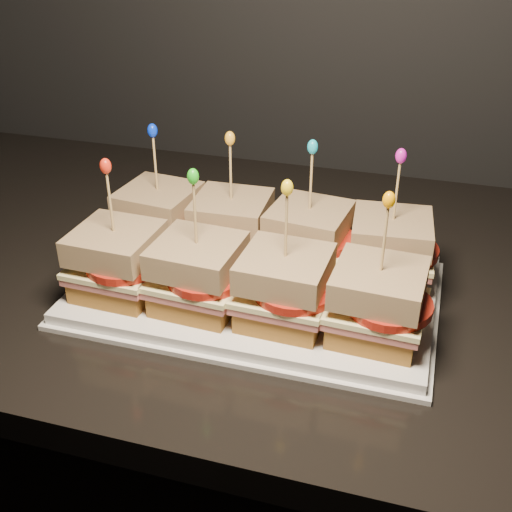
# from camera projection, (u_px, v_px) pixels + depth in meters

# --- Properties ---
(cabinet) EXTENTS (2.39, 0.63, 0.83)m
(cabinet) POSITION_uv_depth(u_px,v_px,m) (102.00, 456.00, 1.13)
(cabinet) COLOR black
(cabinet) RESTS_ON ground
(granite_slab) EXTENTS (2.43, 0.67, 0.04)m
(granite_slab) POSITION_uv_depth(u_px,v_px,m) (65.00, 240.00, 0.91)
(granite_slab) COLOR black
(granite_slab) RESTS_ON cabinet
(platter) EXTENTS (0.40, 0.25, 0.02)m
(platter) POSITION_uv_depth(u_px,v_px,m) (256.00, 290.00, 0.75)
(platter) COLOR white
(platter) RESTS_ON granite_slab
(platter_rim) EXTENTS (0.42, 0.26, 0.01)m
(platter_rim) POSITION_uv_depth(u_px,v_px,m) (256.00, 294.00, 0.75)
(platter_rim) COLOR white
(platter_rim) RESTS_ON granite_slab
(sandwich_0_bread_bot) EXTENTS (0.09, 0.09, 0.02)m
(sandwich_0_bread_bot) POSITION_uv_depth(u_px,v_px,m) (161.00, 236.00, 0.82)
(sandwich_0_bread_bot) COLOR brown
(sandwich_0_bread_bot) RESTS_ON platter
(sandwich_0_ham) EXTENTS (0.10, 0.10, 0.01)m
(sandwich_0_ham) POSITION_uv_depth(u_px,v_px,m) (160.00, 224.00, 0.81)
(sandwich_0_ham) COLOR #BB5152
(sandwich_0_ham) RESTS_ON sandwich_0_bread_bot
(sandwich_0_cheese) EXTENTS (0.11, 0.10, 0.01)m
(sandwich_0_cheese) POSITION_uv_depth(u_px,v_px,m) (160.00, 220.00, 0.81)
(sandwich_0_cheese) COLOR #FFF7AA
(sandwich_0_cheese) RESTS_ON sandwich_0_ham
(sandwich_0_tomato) EXTENTS (0.09, 0.09, 0.01)m
(sandwich_0_tomato) POSITION_uv_depth(u_px,v_px,m) (166.00, 217.00, 0.80)
(sandwich_0_tomato) COLOR #B42214
(sandwich_0_tomato) RESTS_ON sandwich_0_cheese
(sandwich_0_bread_top) EXTENTS (0.10, 0.10, 0.03)m
(sandwich_0_bread_top) POSITION_uv_depth(u_px,v_px,m) (158.00, 200.00, 0.80)
(sandwich_0_bread_top) COLOR #562C10
(sandwich_0_bread_top) RESTS_ON sandwich_0_tomato
(sandwich_0_pick) EXTENTS (0.00, 0.00, 0.09)m
(sandwich_0_pick) POSITION_uv_depth(u_px,v_px,m) (155.00, 166.00, 0.77)
(sandwich_0_pick) COLOR tan
(sandwich_0_pick) RESTS_ON sandwich_0_bread_top
(sandwich_0_frill) EXTENTS (0.01, 0.01, 0.02)m
(sandwich_0_frill) POSITION_uv_depth(u_px,v_px,m) (152.00, 130.00, 0.75)
(sandwich_0_frill) COLOR #072CDE
(sandwich_0_frill) RESTS_ON sandwich_0_pick
(sandwich_1_bread_bot) EXTENTS (0.09, 0.09, 0.02)m
(sandwich_1_bread_bot) POSITION_uv_depth(u_px,v_px,m) (232.00, 246.00, 0.80)
(sandwich_1_bread_bot) COLOR brown
(sandwich_1_bread_bot) RESTS_ON platter
(sandwich_1_ham) EXTENTS (0.10, 0.09, 0.01)m
(sandwich_1_ham) POSITION_uv_depth(u_px,v_px,m) (232.00, 235.00, 0.79)
(sandwich_1_ham) COLOR #BB5152
(sandwich_1_ham) RESTS_ON sandwich_1_bread_bot
(sandwich_1_cheese) EXTENTS (0.10, 0.10, 0.01)m
(sandwich_1_cheese) POSITION_uv_depth(u_px,v_px,m) (232.00, 230.00, 0.79)
(sandwich_1_cheese) COLOR #FFF7AA
(sandwich_1_cheese) RESTS_ON sandwich_1_ham
(sandwich_1_tomato) EXTENTS (0.09, 0.09, 0.01)m
(sandwich_1_tomato) POSITION_uv_depth(u_px,v_px,m) (240.00, 228.00, 0.77)
(sandwich_1_tomato) COLOR #B42214
(sandwich_1_tomato) RESTS_ON sandwich_1_cheese
(sandwich_1_bread_top) EXTENTS (0.09, 0.09, 0.03)m
(sandwich_1_bread_top) POSITION_uv_depth(u_px,v_px,m) (231.00, 210.00, 0.77)
(sandwich_1_bread_top) COLOR #562C10
(sandwich_1_bread_top) RESTS_ON sandwich_1_tomato
(sandwich_1_pick) EXTENTS (0.00, 0.00, 0.09)m
(sandwich_1_pick) POSITION_uv_depth(u_px,v_px,m) (231.00, 175.00, 0.75)
(sandwich_1_pick) COLOR tan
(sandwich_1_pick) RESTS_ON sandwich_1_bread_top
(sandwich_1_frill) EXTENTS (0.01, 0.01, 0.02)m
(sandwich_1_frill) POSITION_uv_depth(u_px,v_px,m) (230.00, 138.00, 0.73)
(sandwich_1_frill) COLOR gold
(sandwich_1_frill) RESTS_ON sandwich_1_pick
(sandwich_2_bread_bot) EXTENTS (0.10, 0.10, 0.02)m
(sandwich_2_bread_bot) POSITION_uv_depth(u_px,v_px,m) (307.00, 257.00, 0.77)
(sandwich_2_bread_bot) COLOR brown
(sandwich_2_bread_bot) RESTS_ON platter
(sandwich_2_ham) EXTENTS (0.10, 0.10, 0.01)m
(sandwich_2_ham) POSITION_uv_depth(u_px,v_px,m) (308.00, 245.00, 0.77)
(sandwich_2_ham) COLOR #BB5152
(sandwich_2_ham) RESTS_ON sandwich_2_bread_bot
(sandwich_2_cheese) EXTENTS (0.11, 0.10, 0.01)m
(sandwich_2_cheese) POSITION_uv_depth(u_px,v_px,m) (308.00, 240.00, 0.76)
(sandwich_2_cheese) COLOR #FFF7AA
(sandwich_2_cheese) RESTS_ON sandwich_2_ham
(sandwich_2_tomato) EXTENTS (0.09, 0.09, 0.01)m
(sandwich_2_tomato) POSITION_uv_depth(u_px,v_px,m) (317.00, 238.00, 0.75)
(sandwich_2_tomato) COLOR #B42214
(sandwich_2_tomato) RESTS_ON sandwich_2_cheese
(sandwich_2_bread_top) EXTENTS (0.10, 0.10, 0.03)m
(sandwich_2_bread_top) POSITION_uv_depth(u_px,v_px,m) (309.00, 220.00, 0.75)
(sandwich_2_bread_top) COLOR #562C10
(sandwich_2_bread_top) RESTS_ON sandwich_2_tomato
(sandwich_2_pick) EXTENTS (0.00, 0.00, 0.09)m
(sandwich_2_pick) POSITION_uv_depth(u_px,v_px,m) (311.00, 185.00, 0.73)
(sandwich_2_pick) COLOR tan
(sandwich_2_pick) RESTS_ON sandwich_2_bread_top
(sandwich_2_frill) EXTENTS (0.01, 0.01, 0.02)m
(sandwich_2_frill) POSITION_uv_depth(u_px,v_px,m) (313.00, 147.00, 0.70)
(sandwich_2_frill) COLOR #15A4C7
(sandwich_2_frill) RESTS_ON sandwich_2_pick
(sandwich_3_bread_bot) EXTENTS (0.09, 0.09, 0.02)m
(sandwich_3_bread_bot) POSITION_uv_depth(u_px,v_px,m) (387.00, 268.00, 0.75)
(sandwich_3_bread_bot) COLOR brown
(sandwich_3_bread_bot) RESTS_ON platter
(sandwich_3_ham) EXTENTS (0.10, 0.10, 0.01)m
(sandwich_3_ham) POSITION_uv_depth(u_px,v_px,m) (389.00, 257.00, 0.74)
(sandwich_3_ham) COLOR #BB5152
(sandwich_3_ham) RESTS_ON sandwich_3_bread_bot
(sandwich_3_cheese) EXTENTS (0.10, 0.10, 0.01)m
(sandwich_3_cheese) POSITION_uv_depth(u_px,v_px,m) (390.00, 251.00, 0.74)
(sandwich_3_cheese) COLOR #FFF7AA
(sandwich_3_cheese) RESTS_ON sandwich_3_ham
(sandwich_3_tomato) EXTENTS (0.09, 0.09, 0.01)m
(sandwich_3_tomato) POSITION_uv_depth(u_px,v_px,m) (400.00, 250.00, 0.73)
(sandwich_3_tomato) COLOR #B42214
(sandwich_3_tomato) RESTS_ON sandwich_3_cheese
(sandwich_3_bread_top) EXTENTS (0.10, 0.10, 0.03)m
(sandwich_3_bread_top) POSITION_uv_depth(u_px,v_px,m) (392.00, 231.00, 0.72)
(sandwich_3_bread_top) COLOR #562C10
(sandwich_3_bread_top) RESTS_ON sandwich_3_tomato
(sandwich_3_pick) EXTENTS (0.00, 0.00, 0.09)m
(sandwich_3_pick) POSITION_uv_depth(u_px,v_px,m) (396.00, 195.00, 0.70)
(sandwich_3_pick) COLOR tan
(sandwich_3_pick) RESTS_ON sandwich_3_bread_top
(sandwich_3_frill) EXTENTS (0.01, 0.01, 0.02)m
(sandwich_3_frill) POSITION_uv_depth(u_px,v_px,m) (401.00, 156.00, 0.68)
(sandwich_3_frill) COLOR #C716AC
(sandwich_3_frill) RESTS_ON sandwich_3_pick
(sandwich_4_bread_bot) EXTENTS (0.09, 0.09, 0.02)m
(sandwich_4_bread_bot) POSITION_uv_depth(u_px,v_px,m) (120.00, 281.00, 0.73)
(sandwich_4_bread_bot) COLOR brown
(sandwich_4_bread_bot) RESTS_ON platter
(sandwich_4_ham) EXTENTS (0.10, 0.09, 0.01)m
(sandwich_4_ham) POSITION_uv_depth(u_px,v_px,m) (119.00, 269.00, 0.72)
(sandwich_4_ham) COLOR #BB5152
(sandwich_4_ham) RESTS_ON sandwich_4_bread_bot
(sandwich_4_cheese) EXTENTS (0.10, 0.10, 0.01)m
(sandwich_4_cheese) POSITION_uv_depth(u_px,v_px,m) (118.00, 264.00, 0.71)
(sandwich_4_cheese) COLOR #FFF7AA
(sandwich_4_cheese) RESTS_ON sandwich_4_ham
(sandwich_4_tomato) EXTENTS (0.09, 0.09, 0.01)m
(sandwich_4_tomato) POSITION_uv_depth(u_px,v_px,m) (125.00, 262.00, 0.70)
(sandwich_4_tomato) COLOR #B42214
(sandwich_4_tomato) RESTS_ON sandwich_4_cheese
(sandwich_4_bread_top) EXTENTS (0.09, 0.09, 0.03)m
(sandwich_4_bread_top) POSITION_uv_depth(u_px,v_px,m) (115.00, 243.00, 0.70)
(sandwich_4_bread_top) COLOR #562C10
(sandwich_4_bread_top) RESTS_ON sandwich_4_tomato
(sandwich_4_pick) EXTENTS (0.00, 0.00, 0.09)m
(sandwich_4_pick) POSITION_uv_depth(u_px,v_px,m) (111.00, 206.00, 0.68)
(sandwich_4_pick) COLOR tan
(sandwich_4_pick) RESTS_ON sandwich_4_bread_top
(sandwich_4_frill) EXTENTS (0.01, 0.01, 0.02)m
(sandwich_4_frill) POSITION_uv_depth(u_px,v_px,m) (106.00, 166.00, 0.66)
(sandwich_4_frill) COLOR red
(sandwich_4_frill) RESTS_ON sandwich_4_pick
(sandwich_5_bread_bot) EXTENTS (0.09, 0.09, 0.02)m
(sandwich_5_bread_bot) POSITION_uv_depth(u_px,v_px,m) (199.00, 295.00, 0.70)
(sandwich_5_bread_bot) COLOR brown
(sandwich_5_bread_bot) RESTS_ON platter
(sandwich_5_ham) EXTENTS (0.10, 0.10, 0.01)m
(sandwich_5_ham) POSITION_uv_depth(u_px,v_px,m) (199.00, 282.00, 0.69)
(sandwich_5_ham) COLOR #BB5152
(sandwich_5_ham) RESTS_ON sandwich_5_bread_bot
(sandwich_5_cheese) EXTENTS (0.10, 0.10, 0.01)m
(sandwich_5_cheese) POSITION_uv_depth(u_px,v_px,m) (198.00, 277.00, 0.69)
(sandwich_5_cheese) COLOR #FFF7AA
(sandwich_5_cheese) RESTS_ON sandwich_5_ham
(sandwich_5_tomato) EXTENTS (0.09, 0.09, 0.01)m
(sandwich_5_tomato) POSITION_uv_depth(u_px,v_px,m) (207.00, 276.00, 0.68)
(sandwich_5_tomato) COLOR #B42214
(sandwich_5_tomato) RESTS_ON sandwich_5_cheese
(sandwich_5_bread_top) EXTENTS (0.09, 0.09, 0.03)m
(sandwich_5_bread_top) POSITION_uv_depth(u_px,v_px,m) (197.00, 255.00, 0.68)
(sandwich_5_bread_top) COLOR #562C10
(sandwich_5_bread_top) RESTS_ON sandwich_5_tomato
(sandwich_5_pick) EXTENTS (0.00, 0.00, 0.09)m
(sandwich_5_pick) POSITION_uv_depth(u_px,v_px,m) (195.00, 217.00, 0.65)
(sandwich_5_pick) COLOR tan
(sandwich_5_pick) RESTS_ON sandwich_5_bread_top
(sandwich_5_frill) EXTENTS (0.01, 0.01, 0.02)m
(sandwich_5_frill) POSITION_uv_depth(u_px,v_px,m) (193.00, 176.00, 0.63)
(sandwich_5_frill) COLOR green
(sandwich_5_frill) RESTS_ON sandwich_5_pick
(sandwich_6_bread_bot) EXTENTS (0.09, 0.09, 0.02)m
(sandwich_6_bread_bot) POSITION_uv_depth(u_px,v_px,m) (284.00, 309.00, 0.68)
(sandwich_6_bread_bot) COLOR brown
(sandwich_6_bread_bot) RESTS_ON platter
(sandwich_6_ham) EXTENTS (0.10, 0.09, 0.01)m
(sandwich_6_ham) POSITION_uv_depth(u_px,v_px,m) (284.00, 296.00, 0.67)
(sandwich_6_ham) COLOR #BB5152
(sandwich_6_ham) RESTS_ON sandwich_6_bread_bot
(sandwich_6_cheese) EXTENTS (0.10, 0.10, 0.01)m
(sandwich_6_cheese) POSITION_uv_depth(u_px,v_px,m) (284.00, 291.00, 0.67)
(sandwich_6_cheese) COLOR #FFF7AA
(sandwich_6_cheese) RESTS_ON sandwich_6_ham
(sandwich_6_tomato) EXTENTS (0.09, 0.09, 0.01)m
(sandwich_6_tomato) POSITION_uv_depth(u_px,v_px,m) (295.00, 290.00, 0.65)
(sandwich_6_tomato) COLOR #B42214
(sandwich_6_tomato) RESTS_ON sandwich_6_cheese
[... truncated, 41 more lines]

